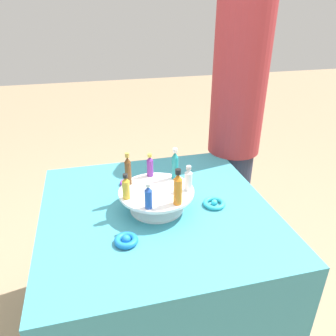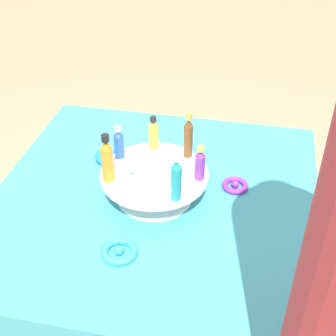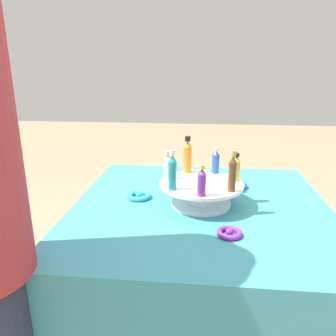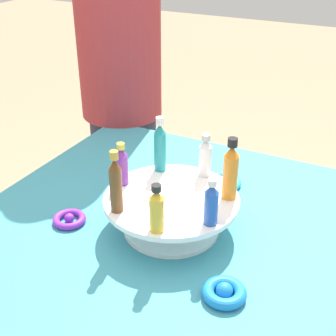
{
  "view_description": "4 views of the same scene",
  "coord_description": "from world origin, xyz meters",
  "px_view_note": "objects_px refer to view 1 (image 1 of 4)",
  "views": [
    {
      "loc": [
        -0.23,
        -1.13,
        1.5
      ],
      "look_at": [
        0.06,
        0.05,
        0.88
      ],
      "focal_mm": 35.0,
      "sensor_mm": 36.0,
      "label": 1
    },
    {
      "loc": [
        1.04,
        0.25,
        1.61
      ],
      "look_at": [
        0.06,
        0.05,
        0.88
      ],
      "focal_mm": 50.0,
      "sensor_mm": 36.0,
      "label": 2
    },
    {
      "loc": [
        0.01,
        1.15,
        1.23
      ],
      "look_at": [
        0.11,
        0.1,
        0.9
      ],
      "focal_mm": 35.0,
      "sensor_mm": 36.0,
      "label": 3
    },
    {
      "loc": [
        -0.8,
        -0.4,
        1.38
      ],
      "look_at": [
        0.02,
        0.02,
        0.87
      ],
      "focal_mm": 50.0,
      "sensor_mm": 36.0,
      "label": 4
    }
  ],
  "objects_px": {
    "bottle_brown": "(128,170)",
    "person_figure": "(235,126)",
    "bottle_blue": "(148,197)",
    "ribbon_bow_blue": "(126,240)",
    "bottle_gold": "(126,187)",
    "bottle_purple": "(150,166)",
    "bottle_orange": "(178,188)",
    "ribbon_bow_teal": "(214,203)",
    "bottle_teal": "(175,165)",
    "bottle_clear": "(188,179)",
    "ribbon_bow_purple": "(128,183)",
    "display_stand": "(157,197)"
  },
  "relations": [
    {
      "from": "bottle_orange",
      "to": "person_figure",
      "type": "distance_m",
      "value": 0.79
    },
    {
      "from": "bottle_purple",
      "to": "ribbon_bow_blue",
      "type": "xyz_separation_m",
      "value": [
        -0.15,
        -0.32,
        -0.12
      ]
    },
    {
      "from": "ribbon_bow_purple",
      "to": "person_figure",
      "type": "distance_m",
      "value": 0.72
    },
    {
      "from": "bottle_orange",
      "to": "bottle_gold",
      "type": "bearing_deg",
      "value": 155.02
    },
    {
      "from": "ribbon_bow_teal",
      "to": "bottle_blue",
      "type": "bearing_deg",
      "value": -164.94
    },
    {
      "from": "bottle_blue",
      "to": "ribbon_bow_blue",
      "type": "height_order",
      "value": "bottle_blue"
    },
    {
      "from": "bottle_teal",
      "to": "ribbon_bow_teal",
      "type": "relative_size",
      "value": 1.49
    },
    {
      "from": "bottle_gold",
      "to": "person_figure",
      "type": "xyz_separation_m",
      "value": [
        0.69,
        0.52,
        0.01
      ]
    },
    {
      "from": "bottle_brown",
      "to": "bottle_gold",
      "type": "distance_m",
      "value": 0.11
    },
    {
      "from": "bottle_brown",
      "to": "ribbon_bow_teal",
      "type": "xyz_separation_m",
      "value": [
        0.35,
        -0.12,
        -0.14
      ]
    },
    {
      "from": "bottle_clear",
      "to": "person_figure",
      "type": "xyz_separation_m",
      "value": [
        0.44,
        0.52,
        0.01
      ]
    },
    {
      "from": "bottle_brown",
      "to": "bottle_orange",
      "type": "height_order",
      "value": "bottle_orange"
    },
    {
      "from": "bottle_purple",
      "to": "bottle_orange",
      "type": "relative_size",
      "value": 0.72
    },
    {
      "from": "bottle_purple",
      "to": "ribbon_bow_purple",
      "type": "xyz_separation_m",
      "value": [
        -0.09,
        0.1,
        -0.13
      ]
    },
    {
      "from": "ribbon_bow_blue",
      "to": "bottle_blue",
      "type": "bearing_deg",
      "value": 36.77
    },
    {
      "from": "bottle_orange",
      "to": "ribbon_bow_teal",
      "type": "bearing_deg",
      "value": 23.02
    },
    {
      "from": "bottle_brown",
      "to": "display_stand",
      "type": "bearing_deg",
      "value": -37.84
    },
    {
      "from": "bottle_orange",
      "to": "ribbon_bow_purple",
      "type": "relative_size",
      "value": 1.85
    },
    {
      "from": "ribbon_bow_blue",
      "to": "person_figure",
      "type": "height_order",
      "value": "person_figure"
    },
    {
      "from": "bottle_gold",
      "to": "bottle_blue",
      "type": "bearing_deg",
      "value": -50.69
    },
    {
      "from": "bottle_brown",
      "to": "bottle_orange",
      "type": "bearing_deg",
      "value": -50.69
    },
    {
      "from": "ribbon_bow_blue",
      "to": "bottle_orange",
      "type": "bearing_deg",
      "value": 19.63
    },
    {
      "from": "ribbon_bow_purple",
      "to": "person_figure",
      "type": "relative_size",
      "value": 0.05
    },
    {
      "from": "person_figure",
      "to": "bottle_brown",
      "type": "bearing_deg",
      "value": -9.37
    },
    {
      "from": "bottle_clear",
      "to": "bottle_orange",
      "type": "bearing_deg",
      "value": -127.84
    },
    {
      "from": "person_figure",
      "to": "bottle_purple",
      "type": "bearing_deg",
      "value": -8.53
    },
    {
      "from": "bottle_teal",
      "to": "person_figure",
      "type": "bearing_deg",
      "value": 41.17
    },
    {
      "from": "bottle_orange",
      "to": "ribbon_bow_blue",
      "type": "distance_m",
      "value": 0.27
    },
    {
      "from": "ribbon_bow_blue",
      "to": "ribbon_bow_teal",
      "type": "bearing_deg",
      "value": 21.23
    },
    {
      "from": "bottle_purple",
      "to": "bottle_gold",
      "type": "bearing_deg",
      "value": -127.84
    },
    {
      "from": "display_stand",
      "to": "bottle_brown",
      "type": "bearing_deg",
      "value": 142.16
    },
    {
      "from": "bottle_blue",
      "to": "person_figure",
      "type": "distance_m",
      "value": 0.87
    },
    {
      "from": "ribbon_bow_teal",
      "to": "person_figure",
      "type": "distance_m",
      "value": 0.63
    },
    {
      "from": "bottle_teal",
      "to": "bottle_gold",
      "type": "relative_size",
      "value": 1.33
    },
    {
      "from": "bottle_brown",
      "to": "person_figure",
      "type": "height_order",
      "value": "person_figure"
    },
    {
      "from": "ribbon_bow_blue",
      "to": "display_stand",
      "type": "bearing_deg",
      "value": 51.23
    },
    {
      "from": "person_figure",
      "to": "bottle_orange",
      "type": "bearing_deg",
      "value": 9.18
    },
    {
      "from": "bottle_purple",
      "to": "bottle_orange",
      "type": "distance_m",
      "value": 0.25
    },
    {
      "from": "display_stand",
      "to": "ribbon_bow_teal",
      "type": "relative_size",
      "value": 3.27
    },
    {
      "from": "bottle_orange",
      "to": "ribbon_bow_blue",
      "type": "relative_size",
      "value": 1.69
    },
    {
      "from": "bottle_blue",
      "to": "person_figure",
      "type": "height_order",
      "value": "person_figure"
    },
    {
      "from": "bottle_brown",
      "to": "ribbon_bow_blue",
      "type": "relative_size",
      "value": 1.65
    },
    {
      "from": "bottle_orange",
      "to": "person_figure",
      "type": "relative_size",
      "value": 0.09
    },
    {
      "from": "display_stand",
      "to": "bottle_orange",
      "type": "height_order",
      "value": "bottle_orange"
    },
    {
      "from": "bottle_blue",
      "to": "ribbon_bow_teal",
      "type": "height_order",
      "value": "bottle_blue"
    },
    {
      "from": "bottle_blue",
      "to": "bottle_gold",
      "type": "bearing_deg",
      "value": 129.31
    },
    {
      "from": "bottle_blue",
      "to": "ribbon_bow_blue",
      "type": "distance_m",
      "value": 0.18
    },
    {
      "from": "person_figure",
      "to": "ribbon_bow_blue",
      "type": "bearing_deg",
      "value": 2.57
    },
    {
      "from": "bottle_teal",
      "to": "bottle_orange",
      "type": "xyz_separation_m",
      "value": [
        -0.04,
        -0.2,
        0.0
      ]
    },
    {
      "from": "bottle_clear",
      "to": "ribbon_bow_purple",
      "type": "xyz_separation_m",
      "value": [
        -0.22,
        0.26,
        -0.13
      ]
    }
  ]
}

